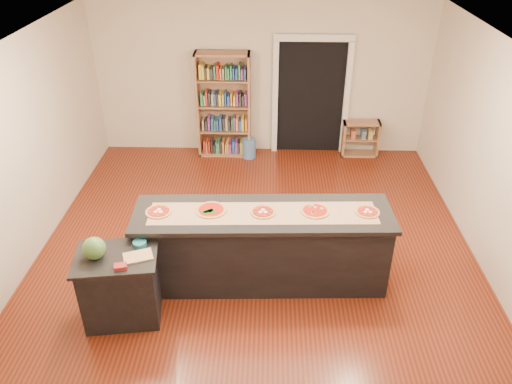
{
  "coord_description": "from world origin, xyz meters",
  "views": [
    {
      "loc": [
        0.17,
        -5.25,
        4.28
      ],
      "look_at": [
        0.0,
        0.2,
        1.0
      ],
      "focal_mm": 35.0,
      "sensor_mm": 36.0,
      "label": 1
    }
  ],
  "objects_px": {
    "kitchen_island": "(263,247)",
    "watermelon": "(94,248)",
    "low_shelf": "(360,138)",
    "waste_bin": "(249,148)",
    "bookshelf": "(224,106)",
    "side_counter": "(121,286)"
  },
  "relations": [
    {
      "from": "kitchen_island",
      "to": "watermelon",
      "type": "xyz_separation_m",
      "value": [
        -1.8,
        -0.74,
        0.5
      ]
    },
    {
      "from": "low_shelf",
      "to": "watermelon",
      "type": "relative_size",
      "value": 2.72
    },
    {
      "from": "waste_bin",
      "to": "low_shelf",
      "type": "bearing_deg",
      "value": 4.64
    },
    {
      "from": "low_shelf",
      "to": "watermelon",
      "type": "bearing_deg",
      "value": -129.3
    },
    {
      "from": "bookshelf",
      "to": "low_shelf",
      "type": "distance_m",
      "value": 2.61
    },
    {
      "from": "bookshelf",
      "to": "low_shelf",
      "type": "xyz_separation_m",
      "value": [
        2.54,
        0.03,
        -0.63
      ]
    },
    {
      "from": "side_counter",
      "to": "low_shelf",
      "type": "xyz_separation_m",
      "value": [
        3.35,
        4.31,
        -0.11
      ]
    },
    {
      "from": "bookshelf",
      "to": "low_shelf",
      "type": "relative_size",
      "value": 2.86
    },
    {
      "from": "bookshelf",
      "to": "watermelon",
      "type": "height_order",
      "value": "bookshelf"
    },
    {
      "from": "waste_bin",
      "to": "watermelon",
      "type": "bearing_deg",
      "value": -109.51
    },
    {
      "from": "low_shelf",
      "to": "side_counter",
      "type": "bearing_deg",
      "value": -127.87
    },
    {
      "from": "waste_bin",
      "to": "watermelon",
      "type": "height_order",
      "value": "watermelon"
    },
    {
      "from": "bookshelf",
      "to": "waste_bin",
      "type": "bearing_deg",
      "value": -17.14
    },
    {
      "from": "watermelon",
      "to": "side_counter",
      "type": "bearing_deg",
      "value": 9.18
    },
    {
      "from": "kitchen_island",
      "to": "waste_bin",
      "type": "bearing_deg",
      "value": 93.03
    },
    {
      "from": "bookshelf",
      "to": "watermelon",
      "type": "distance_m",
      "value": 4.44
    },
    {
      "from": "low_shelf",
      "to": "waste_bin",
      "type": "height_order",
      "value": "low_shelf"
    },
    {
      "from": "side_counter",
      "to": "waste_bin",
      "type": "height_order",
      "value": "side_counter"
    },
    {
      "from": "side_counter",
      "to": "low_shelf",
      "type": "relative_size",
      "value": 1.33
    },
    {
      "from": "side_counter",
      "to": "waste_bin",
      "type": "bearing_deg",
      "value": 64.83
    },
    {
      "from": "kitchen_island",
      "to": "bookshelf",
      "type": "height_order",
      "value": "bookshelf"
    },
    {
      "from": "bookshelf",
      "to": "side_counter",
      "type": "bearing_deg",
      "value": -100.82
    }
  ]
}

